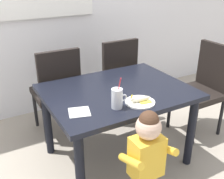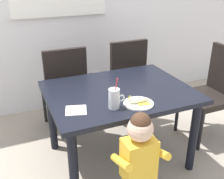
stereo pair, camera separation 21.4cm
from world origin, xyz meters
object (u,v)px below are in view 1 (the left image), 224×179
snack_plate (140,102)px  dining_chair_left (57,88)px  toddler_standing (147,152)px  paper_napkin (79,112)px  dining_chair_far (204,84)px  peeled_banana (141,99)px  milk_cup (117,99)px  dining_chair_right (115,74)px  dining_table (117,100)px

snack_plate → dining_chair_left: bearing=110.2°
toddler_standing → paper_napkin: bearing=125.6°
dining_chair_far → peeled_banana: dining_chair_far is taller
dining_chair_left → paper_napkin: dining_chair_left is taller
dining_chair_left → milk_cup: (0.16, -0.93, 0.23)m
dining_chair_left → snack_plate: (0.35, -0.96, 0.17)m
dining_chair_far → paper_napkin: size_ratio=6.40×
peeled_banana → dining_chair_far: bearing=15.9°
dining_chair_right → toddler_standing: bearing=68.9°
milk_cup → snack_plate: bearing=-6.3°
snack_plate → peeled_banana: bearing=-27.8°
dining_chair_left → toddler_standing: size_ratio=1.15×
dining_chair_right → peeled_banana: size_ratio=5.51×
dining_chair_right → dining_chair_far: same height
dining_chair_right → toddler_standing: size_ratio=1.15×
dining_chair_right → dining_table: bearing=61.7°
toddler_standing → paper_napkin: size_ratio=5.59×
milk_cup → snack_plate: size_ratio=1.08×
paper_napkin → toddler_standing: bearing=-54.4°
dining_table → snack_plate: 0.32m
milk_cup → dining_table: bearing=59.3°
toddler_standing → milk_cup: (-0.03, 0.35, 0.25)m
toddler_standing → peeled_banana: bearing=63.3°
toddler_standing → snack_plate: 0.42m
milk_cup → paper_napkin: size_ratio=1.66×
dining_table → milk_cup: size_ratio=4.88×
milk_cup → paper_napkin: milk_cup is taller
dining_table → toddler_standing: bearing=-102.2°
dining_chair_left → dining_chair_far: (1.38, -0.67, 0.00)m
dining_chair_left → peeled_banana: bearing=110.3°
peeled_banana → paper_napkin: (-0.47, 0.09, -0.03)m
dining_chair_far → peeled_banana: size_ratio=5.51×
dining_chair_left → dining_chair_right: (0.70, 0.04, 0.00)m
dining_chair_right → paper_napkin: (-0.81, -0.91, 0.17)m
toddler_standing → dining_chair_right: bearing=68.9°
toddler_standing → peeled_banana: (0.17, 0.33, 0.21)m
dining_chair_far → peeled_banana: 1.08m
milk_cup → toddler_standing: bearing=-85.4°
milk_cup → peeled_banana: (0.19, -0.02, -0.04)m
dining_table → toddler_standing: 0.65m
dining_chair_left → dining_table: bearing=116.3°
peeled_banana → paper_napkin: size_ratio=1.16×
dining_table → toddler_standing: size_ratio=1.45×
paper_napkin → dining_chair_left: bearing=82.5°
dining_chair_left → dining_chair_far: same height
dining_chair_right → milk_cup: size_ratio=3.86×
dining_chair_right → milk_cup: dining_chair_right is taller
milk_cup → dining_chair_left: bearing=99.7°
milk_cup → dining_chair_right: bearing=61.0°
toddler_standing → paper_napkin: toddler_standing is taller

